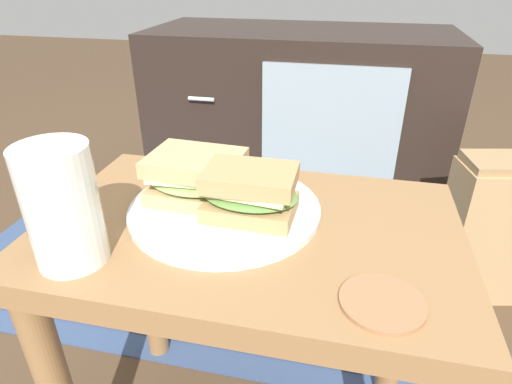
% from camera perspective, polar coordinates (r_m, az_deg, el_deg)
% --- Properties ---
extents(side_table, '(0.56, 0.36, 0.46)m').
position_cam_1_polar(side_table, '(0.63, -0.90, -11.18)').
color(side_table, olive).
rests_on(side_table, ground).
extents(tv_cabinet, '(0.96, 0.46, 0.58)m').
position_cam_1_polar(tv_cabinet, '(1.51, 5.58, 9.69)').
color(tv_cabinet, black).
rests_on(tv_cabinet, ground).
extents(area_rug, '(1.25, 0.70, 0.01)m').
position_cam_1_polar(area_rug, '(1.28, -9.42, -8.89)').
color(area_rug, '#384C72').
rests_on(area_rug, ground).
extents(plate, '(0.27, 0.27, 0.01)m').
position_cam_1_polar(plate, '(0.60, -4.14, -2.21)').
color(plate, silver).
rests_on(plate, side_table).
extents(sandwich_front, '(0.14, 0.11, 0.07)m').
position_cam_1_polar(sandwich_front, '(0.61, -7.92, 1.99)').
color(sandwich_front, tan).
rests_on(sandwich_front, plate).
extents(sandwich_back, '(0.13, 0.10, 0.07)m').
position_cam_1_polar(sandwich_back, '(0.56, -0.31, -0.13)').
color(sandwich_back, tan).
rests_on(sandwich_back, plate).
extents(beer_glass, '(0.08, 0.08, 0.14)m').
position_cam_1_polar(beer_glass, '(0.52, -24.20, -1.97)').
color(beer_glass, silver).
rests_on(beer_glass, side_table).
extents(coaster, '(0.09, 0.09, 0.01)m').
position_cam_1_polar(coaster, '(0.47, 16.37, -13.80)').
color(coaster, '#996B47').
rests_on(coaster, side_table).
extents(paper_bag, '(0.22, 0.16, 0.38)m').
position_cam_1_polar(paper_bag, '(1.20, 28.36, -4.44)').
color(paper_bag, tan).
rests_on(paper_bag, ground).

